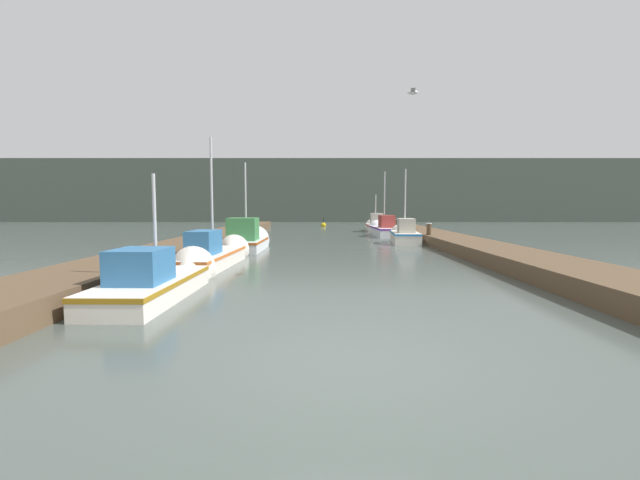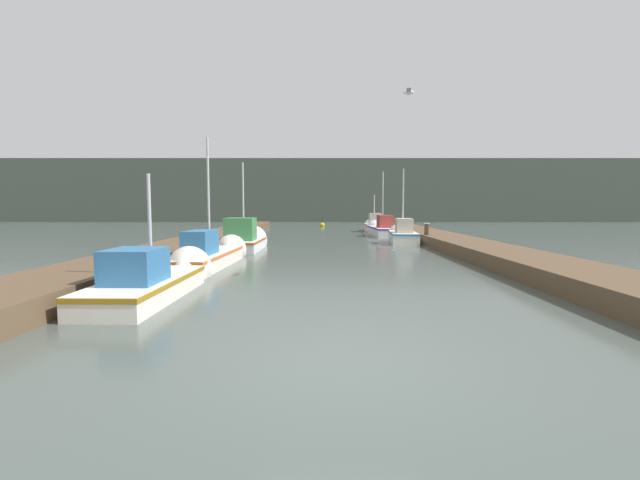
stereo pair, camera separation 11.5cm
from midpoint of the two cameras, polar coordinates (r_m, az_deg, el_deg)
ground_plane at (r=5.84m, az=3.74°, el=-16.63°), size 200.00×200.00×0.00m
dock_left at (r=22.33m, az=-15.52°, el=-0.26°), size 2.34×40.00×0.53m
dock_right at (r=22.53m, az=17.42°, el=-0.26°), size 2.34×40.00×0.53m
distant_shore_ridge at (r=61.40m, az=0.41°, el=6.40°), size 120.00×16.00×7.91m
fishing_boat_0 at (r=11.00m, az=-20.48°, el=-4.86°), size 1.53×5.14×3.27m
fishing_boat_1 at (r=15.61m, az=-14.01°, el=-1.86°), size 1.60×5.90×4.81m
fishing_boat_2 at (r=20.82m, az=-9.82°, el=0.04°), size 1.78×4.43×4.66m
fishing_boat_3 at (r=24.68m, az=11.12°, el=0.73°), size 1.77×4.51×4.49m
fishing_boat_4 at (r=30.29m, az=8.40°, el=1.44°), size 1.57×5.83×4.78m
fishing_boat_5 at (r=35.19m, az=7.35°, el=1.91°), size 1.57×4.95×3.35m
mooring_piling_0 at (r=32.12m, az=10.26°, el=1.80°), size 0.30×0.30×1.08m
mooring_piling_1 at (r=23.57m, az=14.24°, el=0.80°), size 0.29×0.29×1.16m
channel_buoy at (r=42.34m, az=0.45°, el=2.01°), size 0.51×0.51×1.01m
seagull_lead at (r=12.61m, az=12.07°, el=18.71°), size 0.30×0.56×0.12m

